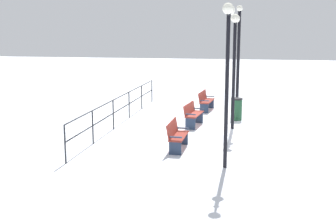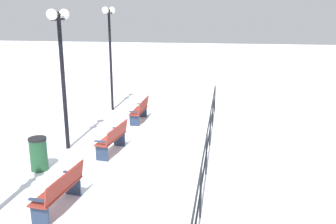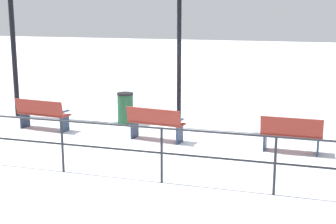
% 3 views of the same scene
% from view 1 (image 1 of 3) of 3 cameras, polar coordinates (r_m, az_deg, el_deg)
% --- Properties ---
extents(ground_plane, '(80.00, 80.00, 0.00)m').
position_cam_1_polar(ground_plane, '(17.07, 3.71, -1.88)').
color(ground_plane, white).
rests_on(ground_plane, ground).
extents(bench_nearest, '(0.51, 1.46, 0.91)m').
position_cam_1_polar(bench_nearest, '(13.66, 1.13, -3.04)').
color(bench_nearest, maroon).
rests_on(bench_nearest, ground).
extents(bench_second, '(0.65, 1.55, 0.90)m').
position_cam_1_polar(bench_second, '(16.99, 3.30, -0.25)').
color(bench_second, maroon).
rests_on(bench_second, ground).
extents(bench_third, '(0.65, 1.62, 0.90)m').
position_cam_1_polar(bench_third, '(20.35, 4.99, 1.54)').
color(bench_third, maroon).
rests_on(bench_third, ground).
extents(lamppost_near, '(0.28, 1.18, 4.41)m').
position_cam_1_polar(lamppost_near, '(11.54, 7.92, 8.16)').
color(lamppost_near, black).
rests_on(lamppost_near, ground).
extents(lamppost_middle, '(0.31, 1.15, 4.31)m').
position_cam_1_polar(lamppost_middle, '(16.37, 8.80, 8.61)').
color(lamppost_middle, black).
rests_on(lamppost_middle, ground).
extents(lamppost_far, '(0.27, 0.99, 4.90)m').
position_cam_1_polar(lamppost_far, '(21.79, 9.33, 9.03)').
color(lamppost_far, black).
rests_on(lamppost_far, ground).
extents(waterfront_railing, '(0.05, 11.06, 1.14)m').
position_cam_1_polar(waterfront_railing, '(17.54, -6.16, 0.99)').
color(waterfront_railing, '#26282D').
rests_on(waterfront_railing, ground).
extents(trash_bin, '(0.49, 0.49, 0.93)m').
position_cam_1_polar(trash_bin, '(18.35, 9.04, 0.40)').
color(trash_bin, '#1E4C2D').
rests_on(trash_bin, ground).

